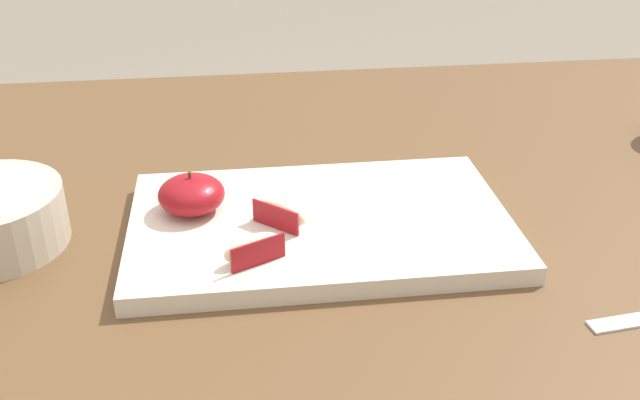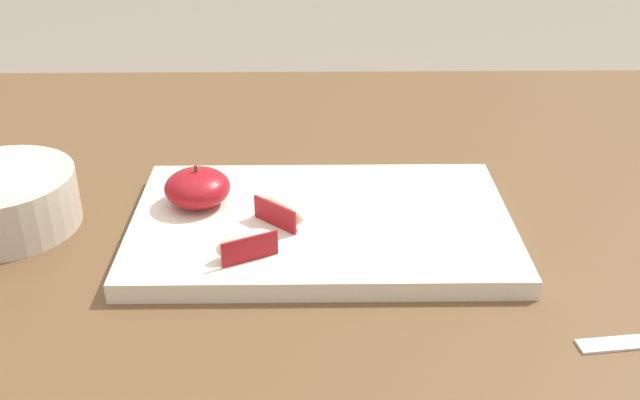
{
  "view_description": "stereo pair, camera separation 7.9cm",
  "coord_description": "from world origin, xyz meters",
  "px_view_note": "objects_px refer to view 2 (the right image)",
  "views": [
    {
      "loc": [
        -0.08,
        -0.76,
        1.18
      ],
      "look_at": [
        0.01,
        -0.07,
        0.8
      ],
      "focal_mm": 41.42,
      "sensor_mm": 36.0,
      "label": 1
    },
    {
      "loc": [
        0.0,
        -0.77,
        1.18
      ],
      "look_at": [
        0.01,
        -0.07,
        0.8
      ],
      "focal_mm": 41.42,
      "sensor_mm": 36.0,
      "label": 2
    }
  ],
  "objects_px": {
    "apple_half_skin_up": "(196,188)",
    "ceramic_fruit_bowl": "(0,199)",
    "apple_wedge_left": "(280,211)",
    "cutting_board": "(320,225)",
    "apple_wedge_near_knife": "(244,244)"
  },
  "relations": [
    {
      "from": "cutting_board",
      "to": "apple_half_skin_up",
      "type": "relative_size",
      "value": 5.63
    },
    {
      "from": "apple_wedge_left",
      "to": "apple_wedge_near_knife",
      "type": "xyz_separation_m",
      "value": [
        -0.03,
        -0.07,
        0.0
      ]
    },
    {
      "from": "apple_wedge_left",
      "to": "apple_wedge_near_knife",
      "type": "bearing_deg",
      "value": -116.35
    },
    {
      "from": "apple_half_skin_up",
      "to": "ceramic_fruit_bowl",
      "type": "bearing_deg",
      "value": -177.46
    },
    {
      "from": "apple_half_skin_up",
      "to": "ceramic_fruit_bowl",
      "type": "xyz_separation_m",
      "value": [
        -0.21,
        -0.01,
        -0.01
      ]
    },
    {
      "from": "cutting_board",
      "to": "ceramic_fruit_bowl",
      "type": "xyz_separation_m",
      "value": [
        -0.35,
        0.02,
        0.02
      ]
    },
    {
      "from": "apple_wedge_left",
      "to": "apple_wedge_near_knife",
      "type": "relative_size",
      "value": 0.93
    },
    {
      "from": "apple_wedge_near_knife",
      "to": "ceramic_fruit_bowl",
      "type": "distance_m",
      "value": 0.29
    },
    {
      "from": "apple_half_skin_up",
      "to": "ceramic_fruit_bowl",
      "type": "distance_m",
      "value": 0.21
    },
    {
      "from": "ceramic_fruit_bowl",
      "to": "cutting_board",
      "type": "bearing_deg",
      "value": -3.42
    },
    {
      "from": "apple_half_skin_up",
      "to": "apple_wedge_near_knife",
      "type": "relative_size",
      "value": 1.13
    },
    {
      "from": "apple_wedge_left",
      "to": "cutting_board",
      "type": "bearing_deg",
      "value": 15.67
    },
    {
      "from": "apple_wedge_near_knife",
      "to": "ceramic_fruit_bowl",
      "type": "xyz_separation_m",
      "value": [
        -0.28,
        0.1,
        -0.0
      ]
    },
    {
      "from": "apple_wedge_left",
      "to": "ceramic_fruit_bowl",
      "type": "height_order",
      "value": "ceramic_fruit_bowl"
    },
    {
      "from": "apple_wedge_near_knife",
      "to": "apple_wedge_left",
      "type": "bearing_deg",
      "value": 63.65
    }
  ]
}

